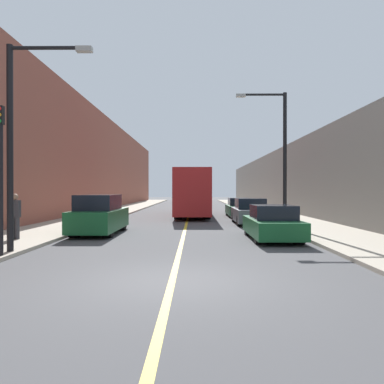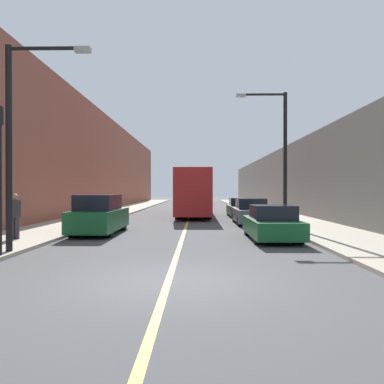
{
  "view_description": "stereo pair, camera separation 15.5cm",
  "coord_description": "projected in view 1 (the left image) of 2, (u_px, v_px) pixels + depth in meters",
  "views": [
    {
      "loc": [
        0.52,
        -8.4,
        2.06
      ],
      "look_at": [
        0.37,
        10.46,
        1.96
      ],
      "focal_mm": 35.0,
      "sensor_mm": 36.0,
      "label": 1
    },
    {
      "loc": [
        0.67,
        -8.4,
        2.06
      ],
      "look_at": [
        0.37,
        10.46,
        1.96
      ],
      "focal_mm": 35.0,
      "sensor_mm": 36.0,
      "label": 2
    }
  ],
  "objects": [
    {
      "name": "sidewalk_left",
      "position": [
        123.0,
        209.0,
        38.47
      ],
      "size": [
        3.69,
        72.0,
        0.12
      ],
      "primitive_type": "cube",
      "color": "#A89E8C",
      "rests_on": "ground"
    },
    {
      "name": "ground_plane",
      "position": [
        172.0,
        281.0,
        8.41
      ],
      "size": [
        200.0,
        200.0,
        0.0
      ],
      "primitive_type": "plane",
      "color": "#474749"
    },
    {
      "name": "street_lamp_left",
      "position": [
        19.0,
        131.0,
        11.78
      ],
      "size": [
        2.7,
        0.24,
        6.51
      ],
      "color": "black",
      "rests_on": "sidewalk_left"
    },
    {
      "name": "car_right_mid",
      "position": [
        250.0,
        212.0,
        22.61
      ],
      "size": [
        1.85,
        4.51,
        1.56
      ],
      "color": "#51565B",
      "rests_on": "ground"
    },
    {
      "name": "parked_suv_left",
      "position": [
        99.0,
        216.0,
        17.55
      ],
      "size": [
        1.87,
        4.81,
        1.84
      ],
      "color": "#145128",
      "rests_on": "ground"
    },
    {
      "name": "street_lamp_right",
      "position": [
        280.0,
        149.0,
        19.92
      ],
      "size": [
        2.7,
        0.24,
        7.13
      ],
      "color": "black",
      "rests_on": "sidewalk_right"
    },
    {
      "name": "car_right_far",
      "position": [
        239.0,
        208.0,
        28.86
      ],
      "size": [
        1.76,
        4.26,
        1.46
      ],
      "color": "#145128",
      "rests_on": "ground"
    },
    {
      "name": "bus",
      "position": [
        193.0,
        192.0,
        30.29
      ],
      "size": [
        2.56,
        12.81,
        3.54
      ],
      "color": "#AD1E1E",
      "rests_on": "ground"
    },
    {
      "name": "sidewalk_right",
      "position": [
        257.0,
        209.0,
        38.36
      ],
      "size": [
        3.69,
        72.0,
        0.12
      ],
      "primitive_type": "cube",
      "color": "#A89E8C",
      "rests_on": "ground"
    },
    {
      "name": "car_right_near",
      "position": [
        272.0,
        224.0,
        15.5
      ],
      "size": [
        1.87,
        4.45,
        1.44
      ],
      "color": "#145128",
      "rests_on": "ground"
    },
    {
      "name": "building_row_left",
      "position": [
        86.0,
        162.0,
        38.47
      ],
      "size": [
        4.0,
        72.0,
        9.8
      ],
      "primitive_type": "cube",
      "color": "brown",
      "rests_on": "ground"
    },
    {
      "name": "pedestrian",
      "position": [
        15.0,
        216.0,
        14.71
      ],
      "size": [
        0.39,
        0.25,
        1.79
      ],
      "color": "#2D2D33",
      "rests_on": "sidewalk_left"
    },
    {
      "name": "traffic_light",
      "position": [
        1.0,
        174.0,
        11.04
      ],
      "size": [
        0.16,
        0.18,
        4.42
      ],
      "color": "black",
      "rests_on": "sidewalk_left"
    },
    {
      "name": "building_row_right",
      "position": [
        294.0,
        180.0,
        38.31
      ],
      "size": [
        4.0,
        72.0,
        6.11
      ],
      "primitive_type": "cube",
      "color": "#66605B",
      "rests_on": "ground"
    },
    {
      "name": "road_center_line",
      "position": [
        190.0,
        210.0,
        38.41
      ],
      "size": [
        0.16,
        72.0,
        0.01
      ],
      "primitive_type": "cube",
      "color": "gold",
      "rests_on": "ground"
    }
  ]
}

